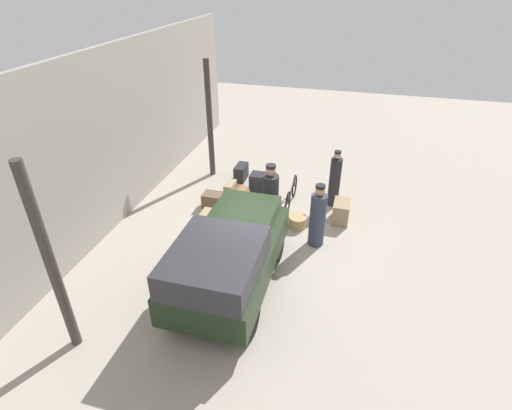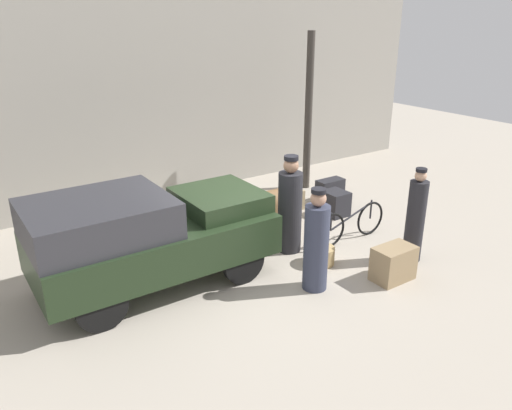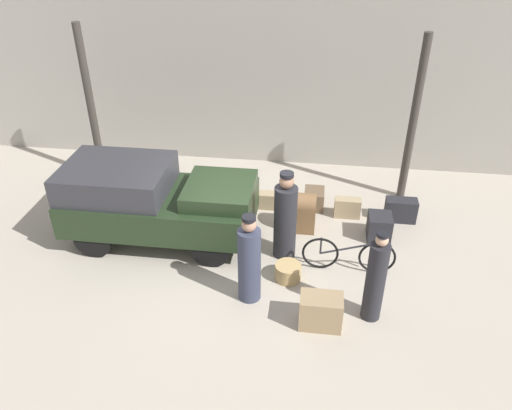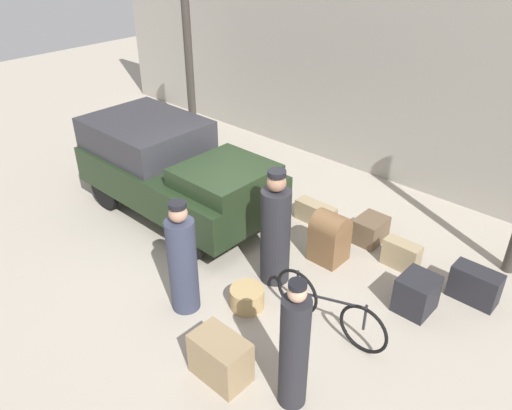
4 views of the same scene
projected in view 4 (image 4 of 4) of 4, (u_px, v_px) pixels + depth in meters
The scene contains 16 objects.
ground_plane at pixel (239, 256), 8.06m from camera, with size 30.00×30.00×0.00m, color #A89E8E.
station_building_facade at pixel (385, 67), 9.51m from camera, with size 16.00×0.15×4.50m.
canopy_pillar_left at pixel (189, 64), 11.07m from camera, with size 0.18×0.18×3.76m.
truck at pixel (173, 167), 8.85m from camera, with size 3.74×1.80×1.60m.
bicycle at pixel (329, 309), 6.47m from camera, with size 1.73×0.04×0.73m.
wicker_basket at pixel (247, 298), 6.96m from camera, with size 0.48×0.48×0.31m.
porter_standing_middle at pixel (183, 262), 6.65m from camera, with size 0.39×0.39×1.69m.
porter_carrying_trunk at pixel (275, 232), 7.17m from camera, with size 0.44×0.44×1.81m.
porter_with_bicycle at pixel (294, 350), 5.29m from camera, with size 0.32×0.32×1.70m.
trunk_large_brown at pixel (316, 213), 8.85m from camera, with size 0.74×0.27×0.37m.
suitcase_black_upright at pixel (417, 294), 6.86m from camera, with size 0.47×0.53×0.54m.
trunk_barrel_dark at pixel (330, 236), 7.78m from camera, with size 0.51×0.48×0.84m.
trunk_umber_medium at pixel (401, 255), 7.72m from camera, with size 0.57×0.25×0.44m.
trunk_wicker_pale at pixel (370, 230), 8.34m from camera, with size 0.44×0.55×0.43m.
suitcase_small_leather at pixel (475, 285), 7.04m from camera, with size 0.66×0.33×0.51m.
suitcase_tan_flat at pixel (220, 358), 5.84m from camera, with size 0.69×0.44×0.58m.
Camera 4 is at (4.63, -4.62, 4.80)m, focal length 35.00 mm.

